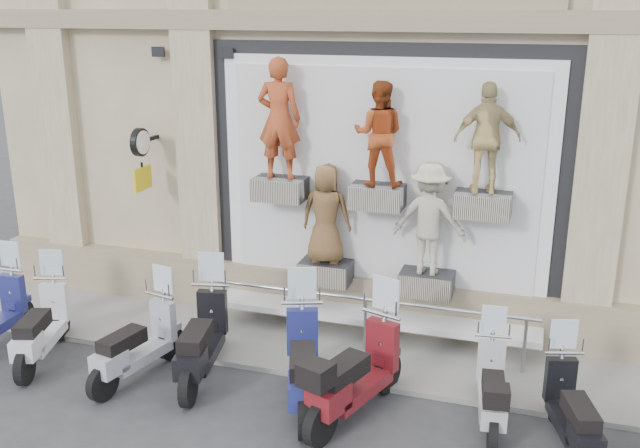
{
  "coord_description": "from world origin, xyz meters",
  "views": [
    {
      "loc": [
        2.3,
        -7.49,
        5.06
      ],
      "look_at": [
        -0.68,
        1.9,
        2.03
      ],
      "focal_mm": 40.0,
      "sensor_mm": 36.0,
      "label": 1
    }
  ],
  "objects_px": {
    "clock_sign_bracket": "(141,151)",
    "scooter_b": "(40,313)",
    "scooter_c": "(136,330)",
    "scooter_h": "(574,397)",
    "guard_rail": "(365,326)",
    "scooter_d": "(201,324)",
    "scooter_f": "(356,357)",
    "scooter_e": "(303,347)",
    "scooter_g": "(493,375)"
  },
  "relations": [
    {
      "from": "guard_rail",
      "to": "scooter_b",
      "type": "relative_size",
      "value": 2.69
    },
    {
      "from": "scooter_e",
      "to": "scooter_g",
      "type": "height_order",
      "value": "scooter_e"
    },
    {
      "from": "scooter_b",
      "to": "scooter_d",
      "type": "height_order",
      "value": "scooter_d"
    },
    {
      "from": "clock_sign_bracket",
      "to": "guard_rail",
      "type": "bearing_deg",
      "value": -6.84
    },
    {
      "from": "scooter_e",
      "to": "scooter_b",
      "type": "bearing_deg",
      "value": 160.86
    },
    {
      "from": "scooter_h",
      "to": "scooter_d",
      "type": "bearing_deg",
      "value": 161.27
    },
    {
      "from": "scooter_e",
      "to": "scooter_g",
      "type": "bearing_deg",
      "value": -12.59
    },
    {
      "from": "scooter_g",
      "to": "scooter_h",
      "type": "distance_m",
      "value": 0.98
    },
    {
      "from": "scooter_e",
      "to": "scooter_h",
      "type": "relative_size",
      "value": 1.18
    },
    {
      "from": "scooter_d",
      "to": "scooter_c",
      "type": "bearing_deg",
      "value": -172.53
    },
    {
      "from": "scooter_c",
      "to": "scooter_g",
      "type": "bearing_deg",
      "value": 15.85
    },
    {
      "from": "guard_rail",
      "to": "scooter_g",
      "type": "xyz_separation_m",
      "value": [
        1.96,
        -1.35,
        0.22
      ]
    },
    {
      "from": "scooter_b",
      "to": "scooter_e",
      "type": "relative_size",
      "value": 0.91
    },
    {
      "from": "guard_rail",
      "to": "scooter_e",
      "type": "bearing_deg",
      "value": -105.0
    },
    {
      "from": "clock_sign_bracket",
      "to": "scooter_h",
      "type": "relative_size",
      "value": 0.58
    },
    {
      "from": "scooter_b",
      "to": "scooter_d",
      "type": "xyz_separation_m",
      "value": [
        2.48,
        0.25,
        0.06
      ]
    },
    {
      "from": "scooter_e",
      "to": "guard_rail",
      "type": "bearing_deg",
      "value": 55.8
    },
    {
      "from": "guard_rail",
      "to": "scooter_f",
      "type": "bearing_deg",
      "value": -79.89
    },
    {
      "from": "scooter_b",
      "to": "scooter_h",
      "type": "relative_size",
      "value": 1.08
    },
    {
      "from": "clock_sign_bracket",
      "to": "scooter_b",
      "type": "relative_size",
      "value": 0.54
    },
    {
      "from": "scooter_g",
      "to": "scooter_e",
      "type": "bearing_deg",
      "value": 179.71
    },
    {
      "from": "scooter_f",
      "to": "scooter_g",
      "type": "xyz_separation_m",
      "value": [
        1.66,
        0.35,
        -0.16
      ]
    },
    {
      "from": "scooter_b",
      "to": "scooter_f",
      "type": "xyz_separation_m",
      "value": [
        4.79,
        -0.07,
        0.08
      ]
    },
    {
      "from": "guard_rail",
      "to": "scooter_b",
      "type": "bearing_deg",
      "value": -160.08
    },
    {
      "from": "scooter_b",
      "to": "scooter_g",
      "type": "relative_size",
      "value": 1.11
    },
    {
      "from": "scooter_e",
      "to": "scooter_d",
      "type": "bearing_deg",
      "value": 151.92
    },
    {
      "from": "clock_sign_bracket",
      "to": "scooter_c",
      "type": "distance_m",
      "value": 3.14
    },
    {
      "from": "guard_rail",
      "to": "scooter_b",
      "type": "distance_m",
      "value": 4.79
    },
    {
      "from": "scooter_b",
      "to": "scooter_c",
      "type": "relative_size",
      "value": 1.02
    },
    {
      "from": "scooter_d",
      "to": "scooter_e",
      "type": "distance_m",
      "value": 1.59
    },
    {
      "from": "scooter_c",
      "to": "scooter_d",
      "type": "xyz_separation_m",
      "value": [
        0.86,
        0.29,
        0.07
      ]
    },
    {
      "from": "scooter_c",
      "to": "scooter_e",
      "type": "bearing_deg",
      "value": 13.13
    },
    {
      "from": "guard_rail",
      "to": "scooter_d",
      "type": "xyz_separation_m",
      "value": [
        -2.01,
        -1.38,
        0.36
      ]
    },
    {
      "from": "scooter_d",
      "to": "scooter_h",
      "type": "bearing_deg",
      "value": -14.32
    },
    {
      "from": "clock_sign_bracket",
      "to": "scooter_b",
      "type": "height_order",
      "value": "clock_sign_bracket"
    },
    {
      "from": "clock_sign_bracket",
      "to": "scooter_d",
      "type": "xyz_separation_m",
      "value": [
        1.89,
        -1.84,
        -1.98
      ]
    },
    {
      "from": "scooter_f",
      "to": "scooter_h",
      "type": "distance_m",
      "value": 2.6
    },
    {
      "from": "scooter_h",
      "to": "scooter_c",
      "type": "bearing_deg",
      "value": 164.62
    },
    {
      "from": "scooter_g",
      "to": "scooter_f",
      "type": "bearing_deg",
      "value": -174.85
    },
    {
      "from": "clock_sign_bracket",
      "to": "scooter_h",
      "type": "distance_m",
      "value": 7.42
    },
    {
      "from": "scooter_b",
      "to": "scooter_e",
      "type": "bearing_deg",
      "value": -16.66
    },
    {
      "from": "clock_sign_bracket",
      "to": "scooter_b",
      "type": "bearing_deg",
      "value": -105.76
    },
    {
      "from": "scooter_c",
      "to": "scooter_g",
      "type": "height_order",
      "value": "scooter_c"
    },
    {
      "from": "guard_rail",
      "to": "scooter_c",
      "type": "distance_m",
      "value": 3.33
    },
    {
      "from": "clock_sign_bracket",
      "to": "scooter_d",
      "type": "distance_m",
      "value": 3.3
    },
    {
      "from": "scooter_b",
      "to": "scooter_c",
      "type": "xyz_separation_m",
      "value": [
        1.62,
        -0.04,
        -0.01
      ]
    },
    {
      "from": "guard_rail",
      "to": "scooter_e",
      "type": "height_order",
      "value": "scooter_e"
    },
    {
      "from": "guard_rail",
      "to": "scooter_d",
      "type": "relative_size",
      "value": 2.49
    },
    {
      "from": "scooter_g",
      "to": "scooter_h",
      "type": "xyz_separation_m",
      "value": [
        0.94,
        -0.28,
        0.02
      ]
    },
    {
      "from": "scooter_d",
      "to": "scooter_h",
      "type": "relative_size",
      "value": 1.16
    }
  ]
}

